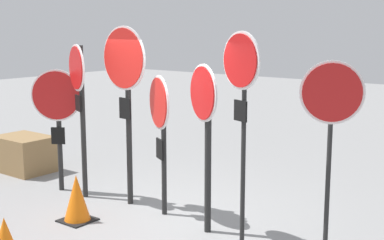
{
  "coord_description": "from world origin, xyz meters",
  "views": [
    {
      "loc": [
        4.74,
        -5.51,
        2.67
      ],
      "look_at": [
        0.49,
        0.0,
        1.46
      ],
      "focal_mm": 50.0,
      "sensor_mm": 36.0,
      "label": 1
    }
  ],
  "objects_px": {
    "stop_sign_4": "(205,118)",
    "stop_sign_6": "(331,111)",
    "stop_sign_0": "(57,107)",
    "stop_sign_1": "(79,91)",
    "stop_sign_2": "(125,79)",
    "storage_crate": "(24,154)",
    "traffic_cone_0": "(77,198)",
    "traffic_cone_1": "(5,237)",
    "stop_sign_3": "(160,118)",
    "stop_sign_5": "(241,87)"
  },
  "relations": [
    {
      "from": "stop_sign_6",
      "to": "stop_sign_3",
      "type": "bearing_deg",
      "value": 154.32
    },
    {
      "from": "stop_sign_1",
      "to": "stop_sign_4",
      "type": "relative_size",
      "value": 1.09
    },
    {
      "from": "stop_sign_1",
      "to": "stop_sign_5",
      "type": "xyz_separation_m",
      "value": [
        3.08,
        -0.19,
        0.28
      ]
    },
    {
      "from": "storage_crate",
      "to": "traffic_cone_0",
      "type": "bearing_deg",
      "value": -21.87
    },
    {
      "from": "stop_sign_2",
      "to": "stop_sign_6",
      "type": "distance_m",
      "value": 3.25
    },
    {
      "from": "stop_sign_3",
      "to": "storage_crate",
      "type": "xyz_separation_m",
      "value": [
        -3.58,
        0.22,
        -1.09
      ]
    },
    {
      "from": "stop_sign_2",
      "to": "traffic_cone_0",
      "type": "height_order",
      "value": "stop_sign_2"
    },
    {
      "from": "traffic_cone_0",
      "to": "stop_sign_6",
      "type": "bearing_deg",
      "value": 14.42
    },
    {
      "from": "stop_sign_5",
      "to": "stop_sign_6",
      "type": "distance_m",
      "value": 1.05
    },
    {
      "from": "stop_sign_4",
      "to": "traffic_cone_1",
      "type": "xyz_separation_m",
      "value": [
        -1.43,
        -2.04,
        -1.29
      ]
    },
    {
      "from": "stop_sign_5",
      "to": "traffic_cone_1",
      "type": "bearing_deg",
      "value": -118.21
    },
    {
      "from": "stop_sign_3",
      "to": "traffic_cone_0",
      "type": "height_order",
      "value": "stop_sign_3"
    },
    {
      "from": "stop_sign_1",
      "to": "stop_sign_3",
      "type": "height_order",
      "value": "stop_sign_1"
    },
    {
      "from": "stop_sign_6",
      "to": "storage_crate",
      "type": "xyz_separation_m",
      "value": [
        -6.13,
        0.29,
        -1.44
      ]
    },
    {
      "from": "stop_sign_4",
      "to": "stop_sign_6",
      "type": "xyz_separation_m",
      "value": [
        1.65,
        0.1,
        0.24
      ]
    },
    {
      "from": "stop_sign_2",
      "to": "storage_crate",
      "type": "bearing_deg",
      "value": -177.54
    },
    {
      "from": "stop_sign_2",
      "to": "traffic_cone_1",
      "type": "bearing_deg",
      "value": -79.38
    },
    {
      "from": "stop_sign_6",
      "to": "traffic_cone_1",
      "type": "relative_size",
      "value": 4.9
    },
    {
      "from": "stop_sign_3",
      "to": "stop_sign_4",
      "type": "distance_m",
      "value": 0.92
    },
    {
      "from": "stop_sign_4",
      "to": "stop_sign_5",
      "type": "relative_size",
      "value": 0.84
    },
    {
      "from": "stop_sign_6",
      "to": "traffic_cone_1",
      "type": "bearing_deg",
      "value": -169.46
    },
    {
      "from": "stop_sign_5",
      "to": "traffic_cone_1",
      "type": "distance_m",
      "value": 3.3
    },
    {
      "from": "stop_sign_3",
      "to": "traffic_cone_0",
      "type": "bearing_deg",
      "value": -99.67
    },
    {
      "from": "storage_crate",
      "to": "traffic_cone_1",
      "type": "bearing_deg",
      "value": -38.41
    },
    {
      "from": "stop_sign_0",
      "to": "stop_sign_1",
      "type": "bearing_deg",
      "value": -32.31
    },
    {
      "from": "stop_sign_1",
      "to": "traffic_cone_1",
      "type": "distance_m",
      "value": 2.7
    },
    {
      "from": "stop_sign_2",
      "to": "stop_sign_4",
      "type": "distance_m",
      "value": 1.65
    },
    {
      "from": "stop_sign_0",
      "to": "stop_sign_5",
      "type": "xyz_separation_m",
      "value": [
        3.63,
        -0.19,
        0.59
      ]
    },
    {
      "from": "traffic_cone_0",
      "to": "stop_sign_0",
      "type": "bearing_deg",
      "value": 150.04
    },
    {
      "from": "stop_sign_1",
      "to": "stop_sign_2",
      "type": "bearing_deg",
      "value": 36.71
    },
    {
      "from": "stop_sign_0",
      "to": "stop_sign_2",
      "type": "relative_size",
      "value": 0.75
    },
    {
      "from": "stop_sign_6",
      "to": "storage_crate",
      "type": "height_order",
      "value": "stop_sign_6"
    },
    {
      "from": "stop_sign_1",
      "to": "stop_sign_5",
      "type": "distance_m",
      "value": 3.1
    },
    {
      "from": "stop_sign_2",
      "to": "stop_sign_6",
      "type": "xyz_separation_m",
      "value": [
        3.24,
        -0.09,
        -0.14
      ]
    },
    {
      "from": "stop_sign_5",
      "to": "traffic_cone_1",
      "type": "height_order",
      "value": "stop_sign_5"
    },
    {
      "from": "stop_sign_6",
      "to": "traffic_cone_1",
      "type": "xyz_separation_m",
      "value": [
        -3.07,
        -2.13,
        -1.54
      ]
    },
    {
      "from": "stop_sign_1",
      "to": "stop_sign_3",
      "type": "bearing_deg",
      "value": 29.82
    },
    {
      "from": "stop_sign_5",
      "to": "traffic_cone_0",
      "type": "distance_m",
      "value": 2.91
    },
    {
      "from": "stop_sign_2",
      "to": "stop_sign_5",
      "type": "bearing_deg",
      "value": -3.24
    },
    {
      "from": "stop_sign_2",
      "to": "traffic_cone_1",
      "type": "xyz_separation_m",
      "value": [
        0.17,
        -2.23,
        -1.68
      ]
    },
    {
      "from": "stop_sign_0",
      "to": "storage_crate",
      "type": "bearing_deg",
      "value": 133.56
    },
    {
      "from": "stop_sign_3",
      "to": "stop_sign_6",
      "type": "relative_size",
      "value": 0.87
    },
    {
      "from": "traffic_cone_0",
      "to": "stop_sign_4",
      "type": "bearing_deg",
      "value": 24.5
    },
    {
      "from": "stop_sign_4",
      "to": "traffic_cone_1",
      "type": "bearing_deg",
      "value": -96.92
    },
    {
      "from": "stop_sign_5",
      "to": "storage_crate",
      "type": "height_order",
      "value": "stop_sign_5"
    },
    {
      "from": "stop_sign_0",
      "to": "traffic_cone_0",
      "type": "distance_m",
      "value": 1.85
    },
    {
      "from": "stop_sign_2",
      "to": "stop_sign_3",
      "type": "height_order",
      "value": "stop_sign_2"
    },
    {
      "from": "stop_sign_2",
      "to": "traffic_cone_0",
      "type": "bearing_deg",
      "value": -87.18
    },
    {
      "from": "stop_sign_2",
      "to": "stop_sign_3",
      "type": "relative_size",
      "value": 1.34
    },
    {
      "from": "stop_sign_5",
      "to": "traffic_cone_1",
      "type": "relative_size",
      "value": 5.55
    }
  ]
}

